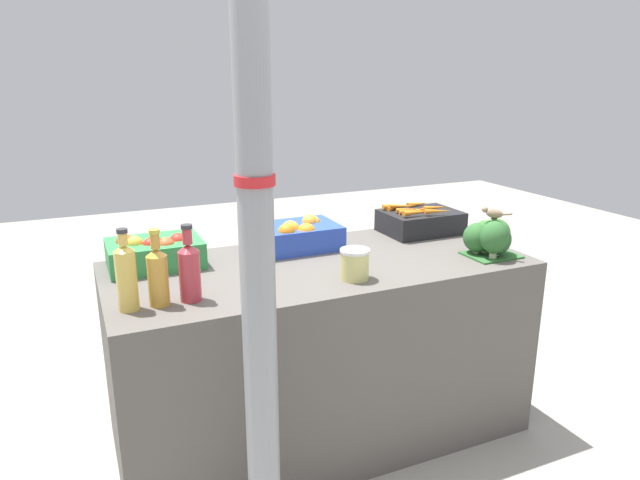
% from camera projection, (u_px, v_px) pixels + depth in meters
% --- Properties ---
extents(ground_plane, '(10.00, 10.00, 0.00)m').
position_uv_depth(ground_plane, '(320.00, 429.00, 2.66)').
color(ground_plane, gray).
extents(market_table, '(1.78, 0.80, 0.82)m').
position_uv_depth(market_table, '(320.00, 350.00, 2.55)').
color(market_table, '#56514C').
rests_on(market_table, ground_plane).
extents(support_pole, '(0.12, 0.12, 2.39)m').
position_uv_depth(support_pole, '(256.00, 221.00, 1.60)').
color(support_pole, gray).
rests_on(support_pole, ground_plane).
extents(apple_crate, '(0.38, 0.28, 0.14)m').
position_uv_depth(apple_crate, '(155.00, 252.00, 2.37)').
color(apple_crate, '#2D8442').
rests_on(apple_crate, market_table).
extents(orange_crate, '(0.38, 0.28, 0.15)m').
position_uv_depth(orange_crate, '(297.00, 235.00, 2.62)').
color(orange_crate, '#2847B7').
rests_on(orange_crate, market_table).
extents(carrot_crate, '(0.38, 0.28, 0.14)m').
position_uv_depth(carrot_crate, '(420.00, 221.00, 2.89)').
color(carrot_crate, black).
rests_on(carrot_crate, market_table).
extents(broccoli_pile, '(0.22, 0.21, 0.17)m').
position_uv_depth(broccoli_pile, '(490.00, 237.00, 2.50)').
color(broccoli_pile, '#2D602D').
rests_on(broccoli_pile, market_table).
extents(juice_bottle_golden, '(0.07, 0.07, 0.29)m').
position_uv_depth(juice_bottle_golden, '(126.00, 276.00, 1.91)').
color(juice_bottle_golden, gold).
rests_on(juice_bottle_golden, market_table).
extents(juice_bottle_amber, '(0.07, 0.07, 0.27)m').
position_uv_depth(juice_bottle_amber, '(158.00, 275.00, 1.95)').
color(juice_bottle_amber, gold).
rests_on(juice_bottle_amber, market_table).
extents(juice_bottle_ruby, '(0.08, 0.08, 0.28)m').
position_uv_depth(juice_bottle_ruby, '(189.00, 270.00, 1.99)').
color(juice_bottle_ruby, '#B2333D').
rests_on(juice_bottle_ruby, market_table).
extents(pickle_jar, '(0.12, 0.12, 0.12)m').
position_uv_depth(pickle_jar, '(355.00, 264.00, 2.22)').
color(pickle_jar, '#D1CC75').
rests_on(pickle_jar, market_table).
extents(sparrow_bird, '(0.08, 0.12, 0.05)m').
position_uv_depth(sparrow_bird, '(493.00, 213.00, 2.45)').
color(sparrow_bird, '#4C3D2D').
rests_on(sparrow_bird, broccoli_pile).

